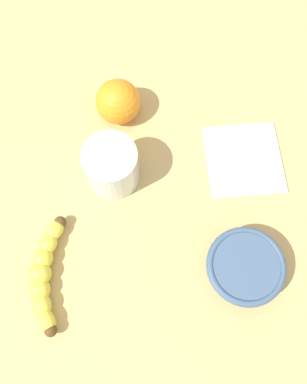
{
  "coord_description": "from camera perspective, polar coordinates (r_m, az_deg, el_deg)",
  "views": [
    {
      "loc": [
        -18.42,
        -6.94,
        70.29
      ],
      "look_at": [
        4.18,
        -7.13,
        5.0
      ],
      "focal_mm": 37.03,
      "sensor_mm": 36.0,
      "label": 1
    }
  ],
  "objects": [
    {
      "name": "banana",
      "position": [
        0.68,
        -15.38,
        -11.29
      ],
      "size": [
        19.51,
        5.75,
        3.69
      ],
      "rotation": [
        0.0,
        0.0,
        3.13
      ],
      "color": "yellow",
      "rests_on": "wooden_tabletop"
    },
    {
      "name": "orange_fruit",
      "position": [
        0.75,
        -5.12,
        12.81
      ],
      "size": [
        8.27,
        8.27,
        8.27
      ],
      "primitive_type": "sphere",
      "color": "orange",
      "rests_on": "wooden_tabletop"
    },
    {
      "name": "ceramic_bowl",
      "position": [
        0.66,
        12.9,
        -10.56
      ],
      "size": [
        12.66,
        12.66,
        5.41
      ],
      "color": "#3D5675",
      "rests_on": "wooden_tabletop"
    },
    {
      "name": "folded_napkin",
      "position": [
        0.75,
        12.86,
        4.57
      ],
      "size": [
        15.3,
        14.77,
        0.6
      ],
      "primitive_type": "cube",
      "rotation": [
        0.0,
        0.0,
        0.08
      ],
      "color": "white",
      "rests_on": "wooden_tabletop"
    },
    {
      "name": "wooden_tabletop",
      "position": [
        0.72,
        -5.71,
        -4.13
      ],
      "size": [
        120.0,
        120.0,
        3.0
      ],
      "primitive_type": "cube",
      "color": "tan",
      "rests_on": "ground"
    },
    {
      "name": "smoothie_glass",
      "position": [
        0.68,
        -6.06,
        3.64
      ],
      "size": [
        9.26,
        9.26,
        9.31
      ],
      "color": "silver",
      "rests_on": "wooden_tabletop"
    }
  ]
}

